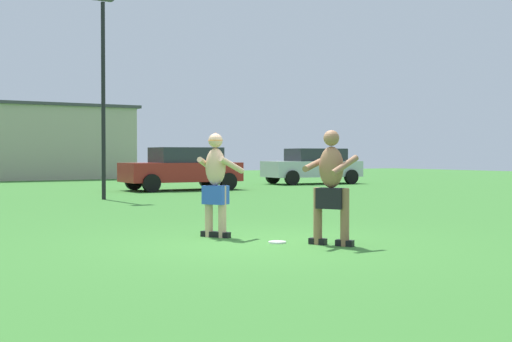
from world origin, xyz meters
The scene contains 8 objects.
ground_plane centered at (0.00, 0.00, 0.00)m, with size 80.00×80.00×0.00m, color #38752D.
player_with_cap centered at (-0.23, 1.07, 0.92)m, with size 0.76×0.77×1.68m.
player_in_black centered at (0.72, -0.70, 0.89)m, with size 0.80×0.73×1.69m.
frisbee centered at (0.19, -0.07, 0.01)m, with size 0.27×0.27×0.03m, color white.
car_red_mid_lot centered at (5.77, 14.60, 0.82)m, with size 4.38×2.18×1.58m.
car_silver_far_end centered at (13.14, 16.42, 0.82)m, with size 4.47×2.41×1.58m.
lamp_post centered at (1.45, 10.97, 3.67)m, with size 0.60×0.24×6.02m.
outbuilding_behind_lot centered at (3.22, 29.58, 1.99)m, with size 11.97×5.89×3.97m.
Camera 1 is at (-5.61, -8.75, 1.34)m, focal length 49.00 mm.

